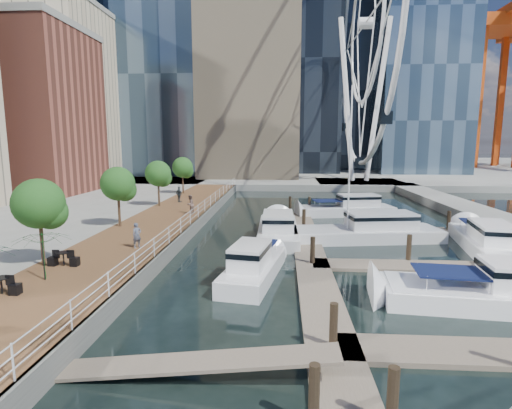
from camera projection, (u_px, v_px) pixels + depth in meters
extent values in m
plane|color=black|center=(254.00, 323.00, 16.53)|extent=(520.00, 520.00, 0.00)
cube|color=brown|center=(155.00, 230.00, 31.82)|extent=(6.00, 60.00, 1.00)
cube|color=#595954|center=(192.00, 231.00, 31.63)|extent=(0.25, 60.00, 1.00)
cube|color=gray|center=(278.00, 166.00, 117.01)|extent=(200.00, 114.00, 1.00)
cube|color=gray|center=(498.00, 222.00, 34.88)|extent=(4.00, 60.00, 1.00)
cube|color=gray|center=(359.00, 184.00, 66.82)|extent=(14.00, 12.00, 1.00)
cube|color=#6D6051|center=(310.00, 255.00, 26.18)|extent=(2.00, 32.00, 0.20)
cube|color=#6D6051|center=(506.00, 354.00, 13.96)|extent=(12.00, 2.00, 0.20)
cube|color=#6D6051|center=(413.00, 266.00, 23.82)|extent=(12.00, 2.00, 0.20)
cube|color=#6D6051|center=(375.00, 230.00, 33.68)|extent=(12.00, 2.00, 0.20)
cube|color=brown|center=(36.00, 114.00, 50.29)|extent=(12.00, 14.00, 20.00)
cube|color=#BCAD8E|center=(58.00, 96.00, 65.83)|extent=(14.00, 16.00, 28.00)
cylinder|color=white|center=(347.00, 101.00, 64.89)|extent=(0.80, 0.80, 26.00)
cylinder|color=white|center=(378.00, 101.00, 64.57)|extent=(0.80, 0.80, 26.00)
torus|color=white|center=(365.00, 23.00, 62.87)|extent=(0.70, 44.70, 44.70)
cylinder|color=#3F2B1C|center=(42.00, 243.00, 20.87)|extent=(0.20, 0.20, 2.40)
sphere|color=#265B1E|center=(39.00, 204.00, 20.55)|extent=(2.60, 2.60, 2.60)
cylinder|color=#3F2B1C|center=(119.00, 211.00, 30.73)|extent=(0.20, 0.20, 2.40)
sphere|color=#265B1E|center=(118.00, 184.00, 30.41)|extent=(2.60, 2.60, 2.60)
cylinder|color=#3F2B1C|center=(159.00, 194.00, 40.59)|extent=(0.20, 0.20, 2.40)
sphere|color=#265B1E|center=(158.00, 174.00, 40.26)|extent=(2.60, 2.60, 2.60)
cylinder|color=#3F2B1C|center=(183.00, 184.00, 50.45)|extent=(0.20, 0.20, 2.40)
sphere|color=#265B1E|center=(183.00, 167.00, 50.12)|extent=(2.60, 2.60, 2.60)
imported|color=#4F576A|center=(137.00, 235.00, 24.43)|extent=(0.66, 0.67, 1.56)
imported|color=#7D6056|center=(190.00, 204.00, 36.20)|extent=(0.90, 1.01, 1.71)
imported|color=#31383D|center=(179.00, 194.00, 43.11)|extent=(1.06, 0.96, 1.74)
imported|color=#103C12|center=(43.00, 256.00, 18.65)|extent=(2.73, 2.77, 2.33)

